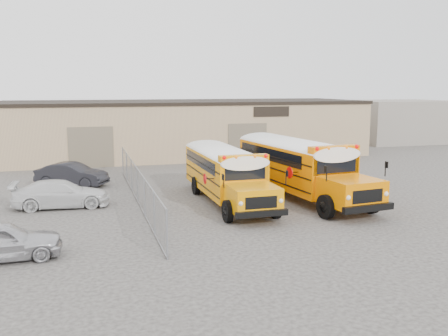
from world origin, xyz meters
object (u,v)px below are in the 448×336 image
object	(u,v)px
car_silver	(0,241)
school_bus_right	(247,149)
car_dark	(72,174)
school_bus_left	(199,155)
tarp_bundle	(246,194)
car_white	(61,194)

from	to	relation	value
car_silver	school_bus_right	bearing A→B (deg)	-49.23
car_silver	car_dark	bearing A→B (deg)	-13.23
school_bus_right	car_silver	world-z (taller)	school_bus_right
school_bus_left	tarp_bundle	size ratio (longest dim) A/B	5.84
car_silver	car_dark	xyz separation A→B (m)	(2.17, 12.83, 0.02)
school_bus_left	car_white	world-z (taller)	school_bus_left
car_white	car_silver	bearing A→B (deg)	169.30
school_bus_right	car_white	distance (m)	12.76
car_silver	car_white	world-z (taller)	car_silver
tarp_bundle	car_dark	distance (m)	11.90
tarp_bundle	car_white	xyz separation A→B (m)	(-8.46, 3.39, -0.18)
school_bus_right	tarp_bundle	xyz separation A→B (m)	(-3.00, -8.87, -0.97)
tarp_bundle	school_bus_right	bearing A→B (deg)	71.33
car_white	car_dark	world-z (taller)	car_dark
school_bus_right	car_dark	size ratio (longest dim) A/B	2.59
school_bus_right	car_white	xyz separation A→B (m)	(-11.46, -5.48, -1.15)
car_white	tarp_bundle	bearing A→B (deg)	-109.44
school_bus_left	school_bus_right	bearing A→B (deg)	9.29
school_bus_left	car_dark	distance (m)	7.76
school_bus_left	car_dark	bearing A→B (deg)	176.51
school_bus_left	car_white	bearing A→B (deg)	-148.73
school_bus_left	tarp_bundle	xyz separation A→B (m)	(0.33, -8.33, -0.79)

